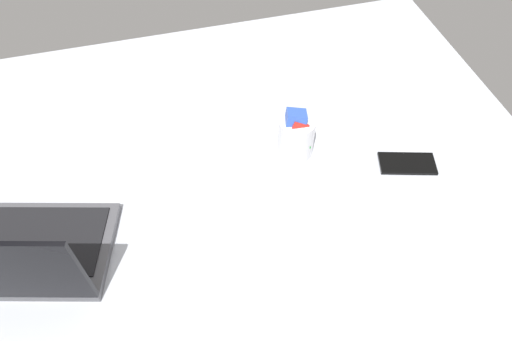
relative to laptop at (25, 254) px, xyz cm
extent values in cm
cube|color=#B7BCC6|center=(-36.34, -5.19, -13.41)|extent=(180.00, 140.00, 18.00)
cube|color=#4C4C51|center=(-0.80, -2.94, -3.41)|extent=(37.87, 30.84, 2.00)
cube|color=black|center=(-1.19, -4.38, -2.21)|extent=(32.44, 24.00, 0.40)
cylinder|color=silver|center=(-64.50, -16.11, 1.09)|extent=(9.00, 9.00, 11.00)
cube|color=orange|center=(-64.46, -16.23, -1.34)|extent=(7.30, 6.84, 5.23)
cube|color=#268C33|center=(-65.10, -14.96, 0.40)|extent=(6.61, 5.59, 4.63)
cube|color=orange|center=(-64.86, -16.39, 2.15)|extent=(6.69, 6.75, 5.46)
cube|color=blue|center=(-64.32, -16.73, 3.89)|extent=(5.40, 5.61, 4.30)
cube|color=red|center=(-64.54, -15.54, 5.63)|extent=(4.97, 5.45, 5.28)
cube|color=blue|center=(-64.11, -16.38, 7.37)|extent=(6.02, 5.33, 4.73)
cube|color=black|center=(-90.55, -4.50, -4.01)|extent=(15.33, 10.39, 0.80)
camera|label=1|loc=(-34.70, 56.97, 86.38)|focal=32.49mm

